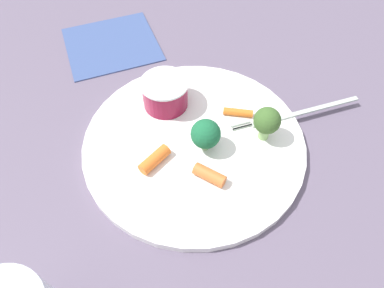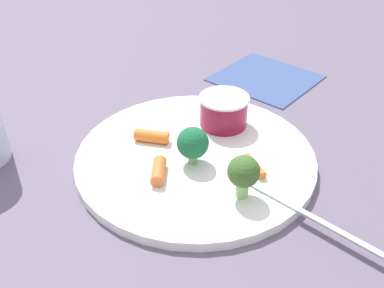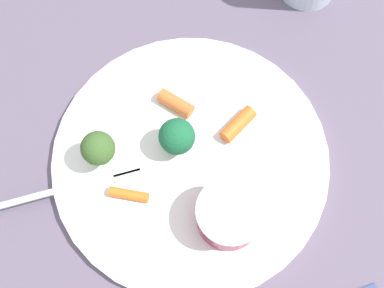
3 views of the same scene
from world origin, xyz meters
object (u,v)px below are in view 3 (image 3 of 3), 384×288
object	(u,v)px
plate	(191,159)
sauce_cup	(229,215)
carrot_stick_0	(129,195)
carrot_stick_2	(171,104)
carrot_stick_1	(238,124)
broccoli_floret_0	(177,137)
broccoli_floret_1	(98,149)
fork	(52,194)

from	to	relation	value
plate	sauce_cup	world-z (taller)	sauce_cup
carrot_stick_0	carrot_stick_2	bearing A→B (deg)	-38.06
carrot_stick_1	carrot_stick_2	xyz separation A→B (m)	(0.04, 0.06, -0.00)
broccoli_floret_0	broccoli_floret_1	world-z (taller)	broccoli_floret_1
broccoli_floret_1	carrot_stick_2	distance (m)	0.10
plate	broccoli_floret_0	bearing A→B (deg)	33.06
broccoli_floret_0	broccoli_floret_1	size ratio (longest dim) A/B	0.93
broccoli_floret_1	fork	bearing A→B (deg)	112.18
broccoli_floret_1	fork	xyz separation A→B (m)	(-0.02, 0.06, -0.03)
sauce_cup	carrot_stick_0	bearing A→B (deg)	60.75
carrot_stick_0	fork	size ratio (longest dim) A/B	0.21
plate	carrot_stick_0	distance (m)	0.08
broccoli_floret_0	broccoli_floret_1	xyz separation A→B (m)	(0.01, 0.08, 0.00)
sauce_cup	carrot_stick_1	bearing A→B (deg)	-22.55
carrot_stick_0	broccoli_floret_0	bearing A→B (deg)	-57.27
broccoli_floret_1	carrot_stick_0	bearing A→B (deg)	-159.11
sauce_cup	broccoli_floret_1	bearing A→B (deg)	48.14
plate	broccoli_floret_1	size ratio (longest dim) A/B	5.79
plate	broccoli_floret_0	distance (m)	0.04
carrot_stick_1	carrot_stick_2	world-z (taller)	same
plate	broccoli_floret_0	xyz separation A→B (m)	(0.02, 0.01, 0.03)
plate	broccoli_floret_0	world-z (taller)	broccoli_floret_0
carrot_stick_1	carrot_stick_2	bearing A→B (deg)	56.32
broccoli_floret_1	carrot_stick_2	xyz separation A→B (m)	(0.04, -0.08, -0.02)
broccoli_floret_0	fork	size ratio (longest dim) A/B	0.24
plate	fork	size ratio (longest dim) A/B	1.51
fork	broccoli_floret_1	bearing A→B (deg)	-67.82
plate	broccoli_floret_1	bearing A→B (deg)	76.15
sauce_cup	fork	xyz separation A→B (m)	(0.07, 0.16, -0.02)
carrot_stick_1	fork	xyz separation A→B (m)	(-0.02, 0.20, -0.01)
broccoli_floret_1	carrot_stick_0	distance (m)	0.06
carrot_stick_2	fork	world-z (taller)	carrot_stick_2
sauce_cup	carrot_stick_0	size ratio (longest dim) A/B	1.63
carrot_stick_1	broccoli_floret_1	bearing A→B (deg)	89.12
broccoli_floret_0	fork	distance (m)	0.14
sauce_cup	broccoli_floret_1	xyz separation A→B (m)	(0.10, 0.11, 0.01)
sauce_cup	broccoli_floret_1	size ratio (longest dim) A/B	1.31
plate	broccoli_floret_1	distance (m)	0.10
carrot_stick_0	sauce_cup	bearing A→B (deg)	-119.25
broccoli_floret_1	carrot_stick_1	bearing A→B (deg)	-90.88
plate	fork	bearing A→B (deg)	90.71
carrot_stick_0	carrot_stick_1	xyz separation A→B (m)	(0.04, -0.13, 0.00)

